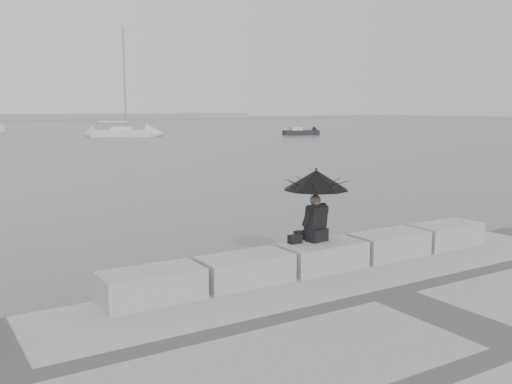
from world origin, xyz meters
TOP-DOWN VIEW (x-y plane):
  - ground at (0.00, 0.00)m, footprint 360.00×360.00m
  - stone_block_far_left at (-3.40, -0.45)m, footprint 1.60×0.80m
  - stone_block_left at (-1.70, -0.45)m, footprint 1.60×0.80m
  - stone_block_centre at (0.00, -0.45)m, footprint 1.60×0.80m
  - stone_block_right at (1.70, -0.45)m, footprint 1.60×0.80m
  - stone_block_far_right at (3.40, -0.45)m, footprint 1.60×0.80m
  - seated_person at (-0.01, -0.22)m, footprint 1.24×1.24m
  - bag at (-0.46, -0.18)m, footprint 0.25×0.14m
  - sailboat_right at (15.80, 57.68)m, footprint 7.26×5.42m
  - small_motorboat at (36.47, 50.05)m, footprint 4.73×2.75m

SIDE VIEW (x-z plane):
  - ground at x=0.00m, z-range 0.00..0.00m
  - small_motorboat at x=36.47m, z-range -0.23..0.87m
  - sailboat_right at x=15.80m, z-range -5.92..6.98m
  - stone_block_far_left at x=-3.40m, z-range 0.50..1.00m
  - stone_block_left at x=-1.70m, z-range 0.50..1.00m
  - stone_block_centre at x=0.00m, z-range 0.50..1.00m
  - stone_block_right at x=1.70m, z-range 0.50..1.00m
  - stone_block_far_right at x=3.40m, z-range 0.50..1.00m
  - bag at x=-0.46m, z-range 1.00..1.16m
  - seated_person at x=-0.01m, z-range 1.32..2.71m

